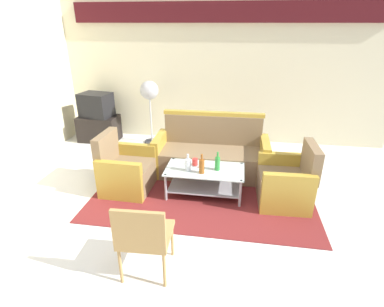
% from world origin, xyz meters
% --- Properties ---
extents(ground_plane, '(14.00, 14.00, 0.00)m').
position_xyz_m(ground_plane, '(0.00, 0.00, 0.00)').
color(ground_plane, white).
extents(wall_back, '(6.52, 0.19, 2.80)m').
position_xyz_m(wall_back, '(0.00, 3.05, 1.48)').
color(wall_back, beige).
rests_on(wall_back, ground).
extents(rug, '(3.12, 2.05, 0.01)m').
position_xyz_m(rug, '(-0.06, 0.79, 0.01)').
color(rug, maroon).
rests_on(rug, ground).
extents(couch, '(1.81, 0.76, 0.96)m').
position_xyz_m(couch, '(-0.02, 1.42, 0.32)').
color(couch, '#7F6647').
rests_on(couch, rug).
extents(armchair_left, '(0.72, 0.78, 0.85)m').
position_xyz_m(armchair_left, '(-1.21, 0.71, 0.29)').
color(armchair_left, '#7F6647').
rests_on(armchair_left, rug).
extents(armchair_right, '(0.72, 0.78, 0.85)m').
position_xyz_m(armchair_right, '(1.08, 0.72, 0.29)').
color(armchair_right, '#7F6647').
rests_on(armchair_right, rug).
extents(coffee_table, '(1.10, 0.60, 0.40)m').
position_xyz_m(coffee_table, '(-0.04, 0.73, 0.27)').
color(coffee_table, silver).
rests_on(coffee_table, rug).
extents(bottle_green, '(0.07, 0.07, 0.27)m').
position_xyz_m(bottle_green, '(0.13, 0.73, 0.51)').
color(bottle_green, '#2D8C38').
rests_on(bottle_green, coffee_table).
extents(bottle_brown, '(0.08, 0.08, 0.28)m').
position_xyz_m(bottle_brown, '(-0.07, 0.60, 0.52)').
color(bottle_brown, brown).
rests_on(bottle_brown, coffee_table).
extents(bottle_clear, '(0.08, 0.08, 0.25)m').
position_xyz_m(bottle_clear, '(-0.27, 0.64, 0.50)').
color(bottle_clear, silver).
rests_on(bottle_clear, coffee_table).
extents(cup, '(0.08, 0.08, 0.10)m').
position_xyz_m(cup, '(-0.20, 0.83, 0.46)').
color(cup, red).
rests_on(cup, coffee_table).
extents(tv_stand, '(0.80, 0.50, 0.52)m').
position_xyz_m(tv_stand, '(-2.49, 2.55, 0.26)').
color(tv_stand, black).
rests_on(tv_stand, ground).
extents(television, '(0.67, 0.54, 0.48)m').
position_xyz_m(television, '(-2.49, 2.55, 0.76)').
color(television, black).
rests_on(television, tv_stand).
extents(pedestal_fan, '(0.36, 0.36, 1.27)m').
position_xyz_m(pedestal_fan, '(-1.37, 2.60, 1.01)').
color(pedestal_fan, '#2D2D33').
rests_on(pedestal_fan, ground).
extents(wicker_chair, '(0.50, 0.50, 0.84)m').
position_xyz_m(wicker_chair, '(-0.43, -0.87, 0.49)').
color(wicker_chair, '#AD844C').
rests_on(wicker_chair, ground).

